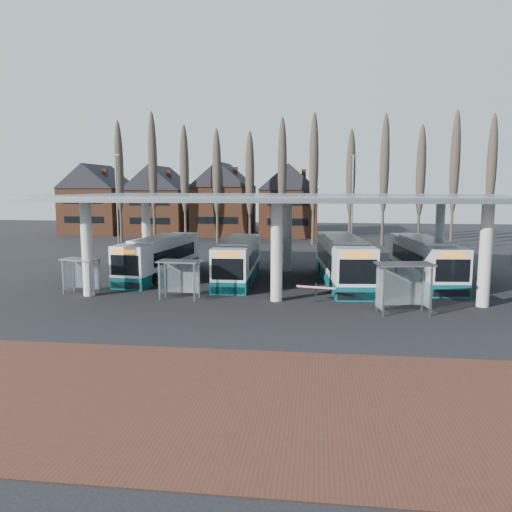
# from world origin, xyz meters

# --- Properties ---
(ground) EXTENTS (140.00, 140.00, 0.00)m
(ground) POSITION_xyz_m (0.00, 0.00, 0.00)
(ground) COLOR black
(ground) RESTS_ON ground
(brick_strip) EXTENTS (70.00, 10.00, 0.03)m
(brick_strip) POSITION_xyz_m (0.00, -12.00, 0.01)
(brick_strip) COLOR #512B20
(brick_strip) RESTS_ON ground
(station_canopy) EXTENTS (32.00, 16.00, 6.34)m
(station_canopy) POSITION_xyz_m (0.00, 8.00, 5.68)
(station_canopy) COLOR silver
(station_canopy) RESTS_ON ground
(poplar_row) EXTENTS (45.10, 1.10, 14.50)m
(poplar_row) POSITION_xyz_m (0.00, 33.00, 8.78)
(poplar_row) COLOR #473D33
(poplar_row) RESTS_ON ground
(townhouse_row) EXTENTS (36.80, 10.30, 12.25)m
(townhouse_row) POSITION_xyz_m (-15.75, 44.00, 5.94)
(townhouse_row) COLOR brown
(townhouse_row) RESTS_ON ground
(lamp_post_a) EXTENTS (0.80, 0.16, 10.17)m
(lamp_post_a) POSITION_xyz_m (-18.00, 22.00, 5.34)
(lamp_post_a) COLOR slate
(lamp_post_a) RESTS_ON ground
(lamp_post_b) EXTENTS (0.80, 0.16, 10.17)m
(lamp_post_b) POSITION_xyz_m (6.00, 26.00, 5.34)
(lamp_post_b) COLOR slate
(lamp_post_b) RESTS_ON ground
(bus_0) EXTENTS (3.59, 11.20, 3.06)m
(bus_0) POSITION_xyz_m (-9.68, 9.89, 1.44)
(bus_0) COLOR white
(bus_0) RESTS_ON ground
(bus_1) EXTENTS (2.71, 11.08, 3.06)m
(bus_1) POSITION_xyz_m (-3.39, 9.16, 1.44)
(bus_1) COLOR white
(bus_1) RESTS_ON ground
(bus_2) EXTENTS (3.79, 12.22, 3.34)m
(bus_2) POSITION_xyz_m (4.25, 8.80, 1.57)
(bus_2) COLOR white
(bus_2) RESTS_ON ground
(bus_3) EXTENTS (3.48, 11.57, 3.17)m
(bus_3) POSITION_xyz_m (10.24, 10.19, 1.49)
(bus_3) COLOR white
(bus_3) RESTS_ON ground
(shelter_0) EXTENTS (2.70, 1.82, 2.30)m
(shelter_0) POSITION_xyz_m (-12.65, 3.04, 1.67)
(shelter_0) COLOR gray
(shelter_0) RESTS_ON ground
(shelter_1) EXTENTS (2.66, 1.45, 2.40)m
(shelter_1) POSITION_xyz_m (-5.99, 2.41, 1.75)
(shelter_1) COLOR gray
(shelter_1) RESTS_ON ground
(shelter_2) EXTENTS (3.22, 1.99, 2.79)m
(shelter_2) POSITION_xyz_m (7.12, 0.41, 2.03)
(shelter_2) COLOR gray
(shelter_2) RESTS_ON ground
(barrier) EXTENTS (2.31, 0.86, 1.17)m
(barrier) POSITION_xyz_m (2.39, 2.09, 0.90)
(barrier) COLOR black
(barrier) RESTS_ON ground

